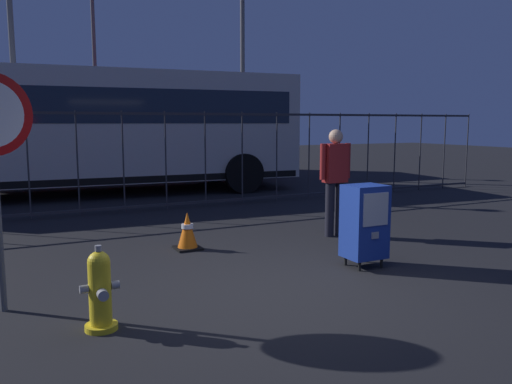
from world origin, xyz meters
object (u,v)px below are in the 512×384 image
at_px(fire_hydrant, 100,290).
at_px(street_light_near_left, 12,39).
at_px(bus_near, 85,125).
at_px(street_light_near_right, 94,45).
at_px(pedestrian, 335,176).
at_px(street_light_far_left, 242,34).
at_px(newspaper_box_primary, 365,221).
at_px(bus_far, 125,124).
at_px(traffic_cone, 187,231).

height_order(fire_hydrant, street_light_near_left, street_light_near_left).
xyz_separation_m(bus_near, street_light_near_right, (1.43, 6.83, 2.88)).
bearing_deg(street_light_near_right, pedestrian, -84.29).
relative_size(street_light_near_right, street_light_far_left, 1.02).
distance_m(pedestrian, street_light_far_left, 9.49).
relative_size(newspaper_box_primary, street_light_near_left, 0.15).
height_order(bus_far, street_light_far_left, street_light_far_left).
height_order(traffic_cone, bus_far, bus_far).
bearing_deg(fire_hydrant, street_light_far_left, 59.40).
xyz_separation_m(bus_far, street_light_near_right, (-0.34, 3.26, 2.88)).
bearing_deg(street_light_near_right, traffic_cone, -94.36).
height_order(traffic_cone, street_light_far_left, street_light_far_left).
height_order(traffic_cone, street_light_near_left, street_light_near_left).
bearing_deg(newspaper_box_primary, pedestrian, 67.08).
xyz_separation_m(newspaper_box_primary, bus_far, (-0.32, 11.78, 1.14)).
relative_size(fire_hydrant, traffic_cone, 1.41).
bearing_deg(bus_near, pedestrian, -63.63).
relative_size(newspaper_box_primary, bus_far, 0.10).
bearing_deg(street_light_far_left, fire_hydrant, -120.60).
distance_m(newspaper_box_primary, traffic_cone, 2.49).
height_order(fire_hydrant, pedestrian, pedestrian).
distance_m(fire_hydrant, bus_near, 8.98).
xyz_separation_m(traffic_cone, street_light_near_left, (-1.87, 7.86, 3.58)).
relative_size(newspaper_box_primary, pedestrian, 0.61).
bearing_deg(bus_near, bus_far, 67.28).
bearing_deg(street_light_near_right, bus_near, -101.80).
height_order(pedestrian, street_light_near_left, street_light_near_left).
relative_size(fire_hydrant, bus_far, 0.07).
relative_size(traffic_cone, bus_far, 0.05).
distance_m(bus_near, street_light_near_right, 7.55).
height_order(street_light_near_left, street_light_far_left, street_light_far_left).
bearing_deg(traffic_cone, street_light_far_left, 60.36).
xyz_separation_m(bus_far, street_light_far_left, (3.36, -1.70, 2.82)).
height_order(fire_hydrant, street_light_near_right, street_light_near_right).
height_order(pedestrian, traffic_cone, pedestrian).
distance_m(street_light_near_left, street_light_far_left, 6.62).
relative_size(pedestrian, bus_far, 0.16).
distance_m(pedestrian, traffic_cone, 2.46).
xyz_separation_m(fire_hydrant, bus_far, (2.95, 12.36, 1.36)).
relative_size(newspaper_box_primary, street_light_near_right, 0.13).
bearing_deg(bus_far, bus_near, -113.51).
xyz_separation_m(pedestrian, street_light_near_right, (-1.34, 13.43, 3.64)).
xyz_separation_m(traffic_cone, street_light_far_left, (4.70, 8.26, 4.26)).
bearing_deg(newspaper_box_primary, bus_near, 104.25).
bearing_deg(bus_far, traffic_cone, -94.88).
bearing_deg(newspaper_box_primary, fire_hydrant, -169.94).
distance_m(traffic_cone, street_light_near_left, 8.84).
xyz_separation_m(pedestrian, street_light_near_left, (-4.22, 8.06, 2.90)).
bearing_deg(bus_near, street_light_far_left, 23.63).
bearing_deg(bus_far, street_light_near_right, 98.72).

